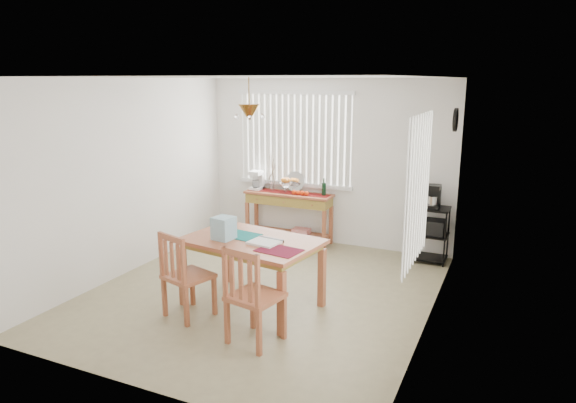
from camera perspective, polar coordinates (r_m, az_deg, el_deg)
The scene contains 10 objects.
ground at distance 6.49m, azimuth -2.86°, elevation -10.05°, with size 4.00×4.50×0.01m, color tan.
room_shell at distance 6.03m, azimuth -2.95°, elevation 4.95°, with size 4.20×4.70×2.70m.
sideboard at distance 8.26m, azimuth 0.12°, elevation -0.39°, with size 1.44×0.40×0.81m.
sideboard_items at distance 8.29m, azimuth -1.27°, elevation 1.99°, with size 1.37×0.34×0.62m.
wire_cart at distance 7.65m, azimuth 15.62°, elevation -2.97°, with size 0.48×0.38×0.81m.
cart_items at distance 7.54m, azimuth 15.86°, elevation 0.52°, with size 0.19×0.23×0.33m.
dining_table at distance 5.88m, azimuth -4.07°, elevation -5.07°, with size 1.63×1.18×0.81m.
table_items at distance 5.82m, azimuth -6.02°, elevation -3.38°, with size 1.15×0.70×0.26m.
chair_left at distance 5.78m, azimuth -11.35°, elevation -8.10°, with size 0.57×0.57×0.98m.
chair_right at distance 5.13m, azimuth -3.98°, elevation -10.48°, with size 0.55×0.55×1.02m.
Camera 1 is at (2.75, -5.28, 2.57)m, focal length 32.00 mm.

